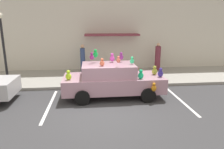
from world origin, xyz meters
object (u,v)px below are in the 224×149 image
at_px(teddy_bear_on_sidewalk, 136,74).
at_px(pedestrian_near_shopfront, 158,58).
at_px(pedestrian_walking_past, 83,59).
at_px(plush_covered_car, 112,80).
at_px(street_lamp_post, 3,42).

height_order(teddy_bear_on_sidewalk, pedestrian_near_shopfront, pedestrian_near_shopfront).
height_order(teddy_bear_on_sidewalk, pedestrian_walking_past, pedestrian_walking_past).
relative_size(plush_covered_car, pedestrian_walking_past, 2.52).
bearing_deg(teddy_bear_on_sidewalk, street_lamp_post, -176.74).
bearing_deg(plush_covered_car, pedestrian_walking_past, 108.13).
bearing_deg(street_lamp_post, plush_covered_car, -18.04).
distance_m(street_lamp_post, pedestrian_near_shopfront, 9.38).
xyz_separation_m(pedestrian_near_shopfront, pedestrian_walking_past, (-5.07, 0.09, 0.00)).
bearing_deg(street_lamp_post, pedestrian_walking_past, 36.40).
bearing_deg(pedestrian_near_shopfront, teddy_bear_on_sidewalk, -130.79).
bearing_deg(teddy_bear_on_sidewalk, plush_covered_car, -127.06).
bearing_deg(pedestrian_near_shopfront, street_lamp_post, -163.02).
relative_size(pedestrian_near_shopfront, pedestrian_walking_past, 1.03).
distance_m(plush_covered_car, street_lamp_post, 5.78).
distance_m(teddy_bear_on_sidewalk, street_lamp_post, 7.15).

